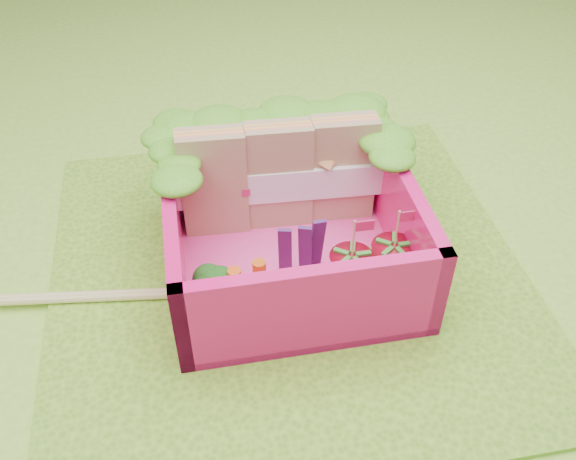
# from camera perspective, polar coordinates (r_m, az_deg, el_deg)

# --- Properties ---
(ground) EXTENTS (14.00, 14.00, 0.00)m
(ground) POSITION_cam_1_polar(r_m,az_deg,el_deg) (3.62, 0.02, -3.86)
(ground) COLOR #81BC35
(ground) RESTS_ON ground
(placemat) EXTENTS (2.60, 2.60, 0.03)m
(placemat) POSITION_cam_1_polar(r_m,az_deg,el_deg) (3.61, 0.02, -3.69)
(placemat) COLOR #5B9521
(placemat) RESTS_ON ground
(bento_floor) EXTENTS (1.30, 1.30, 0.05)m
(bento_floor) POSITION_cam_1_polar(r_m,az_deg,el_deg) (3.62, 0.13, -2.65)
(bento_floor) COLOR #FF419F
(bento_floor) RESTS_ON placemat
(bento_box) EXTENTS (1.30, 1.30, 0.55)m
(bento_box) POSITION_cam_1_polar(r_m,az_deg,el_deg) (3.45, 0.14, 0.33)
(bento_box) COLOR #F4146E
(bento_box) RESTS_ON placemat
(lettuce_ruffle) EXTENTS (1.43, 0.83, 0.11)m
(lettuce_ruffle) POSITION_cam_1_polar(r_m,az_deg,el_deg) (3.62, -1.24, 9.12)
(lettuce_ruffle) COLOR #368F1A
(lettuce_ruffle) RESTS_ON bento_box
(sandwich_stack) EXTENTS (1.18, 0.23, 0.65)m
(sandwich_stack) POSITION_cam_1_polar(r_m,az_deg,el_deg) (3.65, -0.75, 4.83)
(sandwich_stack) COLOR #A97E59
(sandwich_stack) RESTS_ON bento_floor
(broccoli) EXTENTS (0.32, 0.32, 0.24)m
(broccoli) POSITION_cam_1_polar(r_m,az_deg,el_deg) (3.22, -7.18, -5.35)
(broccoli) COLOR #709C4B
(broccoli) RESTS_ON bento_floor
(carrot_sticks) EXTENTS (0.20, 0.12, 0.26)m
(carrot_sticks) POSITION_cam_1_polar(r_m,az_deg,el_deg) (3.29, -3.64, -4.81)
(carrot_sticks) COLOR orange
(carrot_sticks) RESTS_ON bento_floor
(purple_wedges) EXTENTS (0.25, 0.07, 0.38)m
(purple_wedges) POSITION_cam_1_polar(r_m,az_deg,el_deg) (3.38, 1.30, -1.59)
(purple_wedges) COLOR #3B1752
(purple_wedges) RESTS_ON bento_floor
(strawberry_left) EXTENTS (0.23, 0.23, 0.47)m
(strawberry_left) POSITION_cam_1_polar(r_m,az_deg,el_deg) (3.36, 5.58, -3.69)
(strawberry_left) COLOR #B60B27
(strawberry_left) RESTS_ON bento_floor
(strawberry_right) EXTENTS (0.24, 0.24, 0.48)m
(strawberry_right) POSITION_cam_1_polar(r_m,az_deg,el_deg) (3.43, 9.23, -2.85)
(strawberry_right) COLOR #B60B27
(strawberry_right) RESTS_ON bento_floor
(snap_peas) EXTENTS (0.64, 0.44, 0.05)m
(snap_peas) POSITION_cam_1_polar(r_m,az_deg,el_deg) (3.50, 6.22, -3.79)
(snap_peas) COLOR #5DA233
(snap_peas) RESTS_ON bento_floor
(chopsticks) EXTENTS (2.07, 0.32, 0.04)m
(chopsticks) POSITION_cam_1_polar(r_m,az_deg,el_deg) (3.58, -16.78, -5.66)
(chopsticks) COLOR tan
(chopsticks) RESTS_ON placemat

